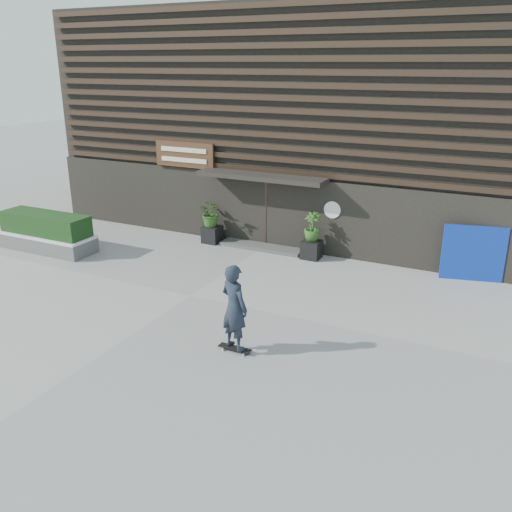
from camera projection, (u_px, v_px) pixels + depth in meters
The scene contains 12 objects.
ground at pixel (190, 296), 15.25m from camera, with size 80.00×80.00×0.00m, color #999691.
entrance_step at pixel (262, 247), 19.11m from camera, with size 3.00×0.80×0.12m, color #454543.
planter_pot_left at pixel (212, 234), 19.66m from camera, with size 0.60×0.60×0.60m, color black.
bamboo_left at pixel (212, 213), 19.40m from camera, with size 0.86×0.75×0.96m, color #2D591E.
planter_pot_right at pixel (311, 250), 18.07m from camera, with size 0.60×0.60×0.60m, color black.
bamboo_right at pixel (312, 227), 17.81m from camera, with size 0.54×0.54×0.96m, color #2D591E.
raised_bed at pixel (48, 242), 18.94m from camera, with size 3.50×1.20×0.50m, color #50504E.
snow_layer at pixel (47, 234), 18.84m from camera, with size 3.50×1.20×0.08m, color white.
hedge at pixel (45, 224), 18.71m from camera, with size 3.30×1.00×0.70m, color #143212.
blue_tarp at pixel (473, 253), 16.08m from camera, with size 1.78×0.12×1.67m, color #0C2A9C.
building at pixel (320, 118), 22.33m from camera, with size 18.00×11.00×8.00m.
skateboarder at pixel (234, 308), 11.96m from camera, with size 0.84×0.68×2.07m.
Camera 1 is at (7.85, -11.73, 6.14)m, focal length 38.48 mm.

